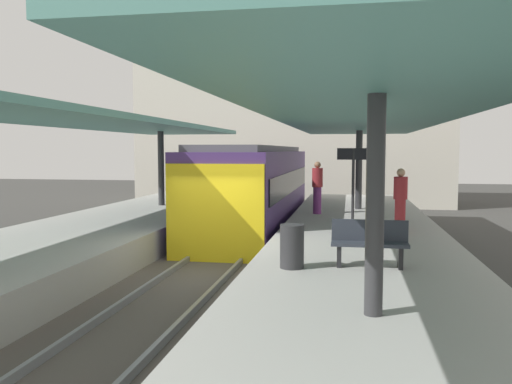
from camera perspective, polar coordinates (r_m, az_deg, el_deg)
The scene contains 15 objects.
ground_plane at distance 12.67m, azimuth -6.15°, elevation -9.86°, with size 80.00×80.00×0.00m, color #383835.
platform_left at distance 14.09m, azimuth -21.28°, elevation -6.59°, with size 4.40×28.00×1.00m, color #9E9E99.
platform_right at distance 12.07m, azimuth 11.60°, elevation -8.21°, with size 4.40×28.00×1.00m, color #9E9E99.
track_ballast at distance 12.64m, azimuth -6.16°, elevation -9.42°, with size 3.20×28.00×0.20m, color #4C4742.
rail_near_side at distance 12.82m, azimuth -9.29°, elevation -8.47°, with size 0.08×28.00×0.14m, color slate.
rail_far_side at distance 12.43m, azimuth -2.94°, elevation -8.84°, with size 0.08×28.00×0.14m, color slate.
commuter_train at distance 19.48m, azimuth -0.11°, elevation 0.38°, with size 2.78×11.91×3.10m.
canopy_left at distance 15.06m, azimuth -18.86°, elevation 7.30°, with size 4.18×21.00×3.05m.
canopy_right at distance 13.19m, azimuth 11.69°, elevation 7.79°, with size 4.18×21.00×3.03m.
platform_bench at distance 9.92m, azimuth 12.27°, elevation -5.32°, with size 1.40×0.41×0.86m.
platform_sign at distance 14.74m, azimuth 10.56°, elevation 2.45°, with size 0.90×0.08×2.21m.
litter_bin at distance 9.63m, azimuth 3.94°, elevation -5.92°, with size 0.44×0.44×0.80m, color #2D2D30.
passenger_near_bench at distance 17.80m, azimuth 6.70°, elevation 0.59°, with size 0.36×0.36×1.77m.
passenger_mid_platform at distance 14.32m, azimuth 15.46°, elevation -0.73°, with size 0.36×0.36×1.67m.
station_building_backdrop at distance 32.03m, azimuth 4.14°, elevation 8.77°, with size 18.00×6.00×11.00m, color beige.
Camera 1 is at (3.47, -11.77, 3.15)m, focal length 36.70 mm.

